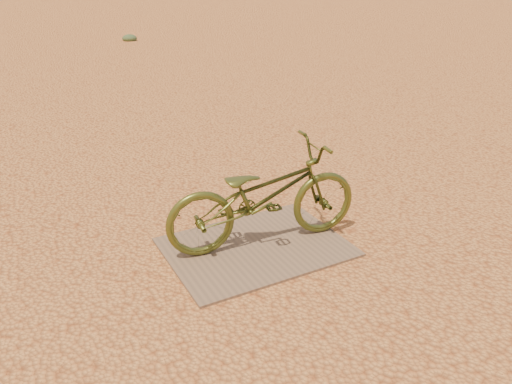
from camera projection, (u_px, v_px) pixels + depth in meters
ground at (240, 239)px, 4.36m from camera, size 120.00×120.00×0.00m
plywood_board at (256, 247)px, 4.22m from camera, size 1.47×1.08×0.02m
bicycle at (264, 195)px, 4.10m from camera, size 1.72×0.78×0.87m
kale_b at (130, 41)px, 15.80m from camera, size 0.46×0.46×0.25m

